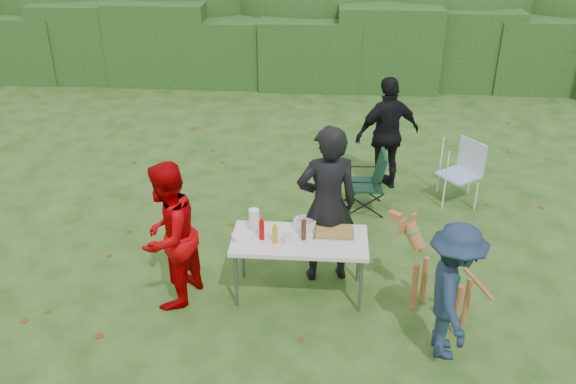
# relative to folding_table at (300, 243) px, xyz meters

# --- Properties ---
(ground) EXTENTS (80.00, 80.00, 0.00)m
(ground) POSITION_rel_folding_table_xyz_m (-0.18, -0.10, -0.69)
(ground) COLOR #1E4211
(hedge_row) EXTENTS (22.00, 1.40, 1.70)m
(hedge_row) POSITION_rel_folding_table_xyz_m (-0.18, 7.90, 0.16)
(hedge_row) COLOR #23471C
(hedge_row) RESTS_ON ground
(folding_table) EXTENTS (1.50, 0.70, 0.74)m
(folding_table) POSITION_rel_folding_table_xyz_m (0.00, 0.00, 0.00)
(folding_table) COLOR silver
(folding_table) RESTS_ON ground
(person_cook) EXTENTS (0.79, 0.61, 1.94)m
(person_cook) POSITION_rel_folding_table_xyz_m (0.29, 0.36, 0.28)
(person_cook) COLOR black
(person_cook) RESTS_ON ground
(person_red_jacket) EXTENTS (0.86, 0.98, 1.69)m
(person_red_jacket) POSITION_rel_folding_table_xyz_m (-1.41, -0.21, 0.16)
(person_red_jacket) COLOR #A90003
(person_red_jacket) RESTS_ON ground
(person_black_puffy) EXTENTS (1.11, 0.81, 1.75)m
(person_black_puffy) POSITION_rel_folding_table_xyz_m (1.15, 2.77, 0.19)
(person_black_puffy) COLOR black
(person_black_puffy) RESTS_ON ground
(child) EXTENTS (0.57, 0.96, 1.47)m
(child) POSITION_rel_folding_table_xyz_m (1.52, -0.85, 0.05)
(child) COLOR #1A2B42
(child) RESTS_ON ground
(dog) EXTENTS (1.09, 1.04, 1.02)m
(dog) POSITION_rel_folding_table_xyz_m (1.54, -0.30, -0.18)
(dog) COLOR #A56432
(dog) RESTS_ON ground
(camping_chair) EXTENTS (0.58, 0.58, 0.89)m
(camping_chair) POSITION_rel_folding_table_xyz_m (0.81, 2.04, -0.24)
(camping_chair) COLOR #113121
(camping_chair) RESTS_ON ground
(lawn_chair) EXTENTS (0.76, 0.76, 0.92)m
(lawn_chair) POSITION_rel_folding_table_xyz_m (2.19, 2.40, -0.23)
(lawn_chair) COLOR #3D69BD
(lawn_chair) RESTS_ON ground
(food_tray) EXTENTS (0.45, 0.30, 0.02)m
(food_tray) POSITION_rel_folding_table_xyz_m (0.37, 0.13, 0.06)
(food_tray) COLOR #B7B7BA
(food_tray) RESTS_ON folding_table
(focaccia_bread) EXTENTS (0.40, 0.26, 0.04)m
(focaccia_bread) POSITION_rel_folding_table_xyz_m (0.37, 0.13, 0.09)
(focaccia_bread) COLOR #A57F39
(focaccia_bread) RESTS_ON food_tray
(mustard_bottle) EXTENTS (0.06, 0.06, 0.20)m
(mustard_bottle) POSITION_rel_folding_table_xyz_m (-0.26, -0.10, 0.15)
(mustard_bottle) COLOR gold
(mustard_bottle) RESTS_ON folding_table
(ketchup_bottle) EXTENTS (0.06, 0.06, 0.22)m
(ketchup_bottle) POSITION_rel_folding_table_xyz_m (-0.41, -0.04, 0.16)
(ketchup_bottle) COLOR #BA0406
(ketchup_bottle) RESTS_ON folding_table
(beer_bottle) EXTENTS (0.06, 0.06, 0.24)m
(beer_bottle) POSITION_rel_folding_table_xyz_m (0.04, -0.01, 0.17)
(beer_bottle) COLOR #47230F
(beer_bottle) RESTS_ON folding_table
(paper_towel_roll) EXTENTS (0.12, 0.12, 0.26)m
(paper_towel_roll) POSITION_rel_folding_table_xyz_m (-0.52, 0.15, 0.18)
(paper_towel_roll) COLOR white
(paper_towel_roll) RESTS_ON folding_table
(cup_stack) EXTENTS (0.08, 0.08, 0.18)m
(cup_stack) POSITION_rel_folding_table_xyz_m (-0.12, -0.13, 0.14)
(cup_stack) COLOR white
(cup_stack) RESTS_ON folding_table
(pasta_bowl) EXTENTS (0.26, 0.26, 0.10)m
(pasta_bowl) POSITION_rel_folding_table_xyz_m (0.05, 0.23, 0.10)
(pasta_bowl) COLOR silver
(pasta_bowl) RESTS_ON folding_table
(plate_stack) EXTENTS (0.24, 0.24, 0.05)m
(plate_stack) POSITION_rel_folding_table_xyz_m (-0.63, -0.04, 0.08)
(plate_stack) COLOR white
(plate_stack) RESTS_ON folding_table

